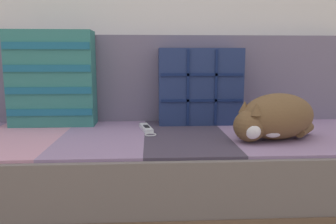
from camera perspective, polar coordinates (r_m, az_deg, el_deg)
name	(u,v)px	position (r m, az deg, el deg)	size (l,w,h in m)	color
couch	(145,175)	(1.46, -4.01, -10.89)	(2.16, 0.81, 0.38)	brown
sofa_backrest	(145,78)	(1.70, -4.02, 5.92)	(2.12, 0.14, 0.43)	slate
throw_pillow_quilted	(200,86)	(1.58, 5.57, 4.45)	(0.39, 0.14, 0.36)	navy
throw_pillow_striped	(52,79)	(1.62, -19.52, 5.49)	(0.39, 0.14, 0.44)	#337A70
sleeping_cat	(274,118)	(1.33, 17.95, -1.01)	(0.37, 0.30, 0.18)	brown
game_remote_near	(146,129)	(1.44, -3.79, -2.89)	(0.08, 0.21, 0.02)	white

